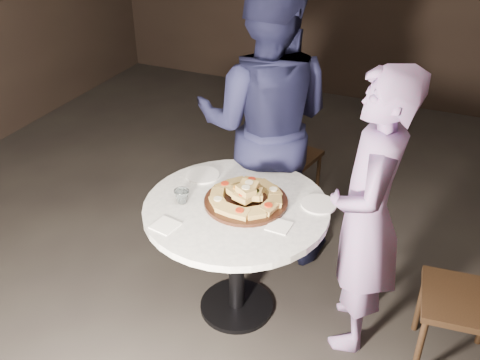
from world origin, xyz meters
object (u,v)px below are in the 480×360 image
object	(u,v)px
table	(236,226)
focaccia_pile	(247,195)
water_glass	(182,196)
chair_far	(288,153)
diner_teal	(367,217)
serving_board	(246,201)
diner_navy	(265,123)

from	to	relation	value
table	focaccia_pile	size ratio (longest dim) A/B	2.53
focaccia_pile	water_glass	bearing A→B (deg)	-157.32
table	focaccia_pile	bearing A→B (deg)	43.27
chair_far	diner_teal	world-z (taller)	diner_teal
table	serving_board	world-z (taller)	serving_board
serving_board	focaccia_pile	distance (m)	0.04
focaccia_pile	chair_far	size ratio (longest dim) A/B	0.53
chair_far	water_glass	bearing A→B (deg)	94.98
serving_board	chair_far	xyz separation A→B (m)	(-0.16, 1.17, -0.32)
diner_navy	table	bearing A→B (deg)	85.71
water_glass	table	bearing A→B (deg)	18.65
diner_navy	diner_teal	distance (m)	0.97
diner_teal	diner_navy	bearing A→B (deg)	-135.05
table	diner_navy	xyz separation A→B (m)	(-0.10, 0.67, 0.31)
focaccia_pile	diner_navy	size ratio (longest dim) A/B	0.22
chair_far	diner_teal	xyz separation A→B (m)	(0.80, -1.11, 0.36)
diner_navy	water_glass	bearing A→B (deg)	64.11
focaccia_pile	diner_teal	world-z (taller)	diner_teal
water_glass	serving_board	bearing A→B (deg)	22.98
focaccia_pile	chair_far	world-z (taller)	focaccia_pile
serving_board	diner_teal	distance (m)	0.64
table	diner_teal	xyz separation A→B (m)	(0.68, 0.11, 0.19)
chair_far	diner_navy	world-z (taller)	diner_navy
diner_teal	water_glass	bearing A→B (deg)	-87.09
water_glass	diner_navy	world-z (taller)	diner_navy
water_glass	diner_teal	size ratio (longest dim) A/B	0.05
serving_board	diner_navy	world-z (taller)	diner_navy
serving_board	water_glass	size ratio (longest dim) A/B	5.46
serving_board	diner_teal	xyz separation A→B (m)	(0.64, 0.07, 0.04)
serving_board	focaccia_pile	bearing A→B (deg)	-6.02
focaccia_pile	water_glass	world-z (taller)	focaccia_pile
table	serving_board	size ratio (longest dim) A/B	2.28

